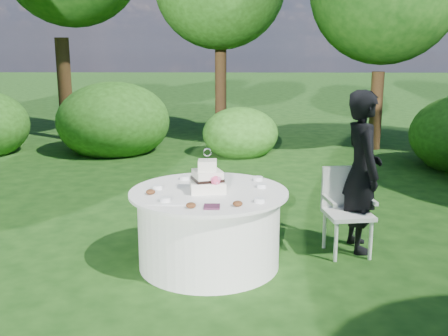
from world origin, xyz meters
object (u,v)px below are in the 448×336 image
Objects in this scene: cake at (208,180)px; chair at (346,204)px; table at (209,228)px; guest at (362,171)px; napkins at (212,207)px.

cake is 0.48× the size of chair.
chair is at bearing 15.08° from table.
cake is at bearing 101.30° from guest.
napkins is 1.85m from guest.
guest is at bearing 16.06° from cake.
cake is (-0.06, 0.55, 0.10)m from napkins.
guest reaches higher than cake.
cake is (-0.01, 0.00, 0.50)m from table.
napkins is at bearing -84.42° from table.
napkins is 0.09× the size of table.
chair is (1.44, 0.38, -0.36)m from cake.
chair is at bearing 34.20° from napkins.
napkins is 0.32× the size of cake.
table is (-0.05, 0.55, -0.39)m from napkins.
guest is 0.39m from chair.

